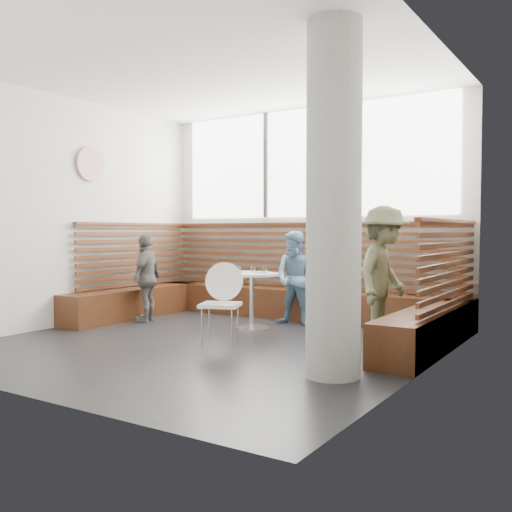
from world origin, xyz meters
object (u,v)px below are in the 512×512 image
Objects in this scene: adult_man at (384,275)px; child_left at (147,278)px; concrete_column at (334,201)px; cafe_table at (252,289)px; child_back at (296,278)px; cafe_chair at (224,296)px.

child_left is (-3.53, -0.25, -0.17)m from adult_man.
cafe_table is (-2.01, 1.74, -1.06)m from concrete_column.
adult_man is at bearing -26.12° from child_back.
adult_man is at bearing 94.76° from concrete_column.
cafe_table is 0.47× the size of adult_man.
cafe_table is at bearing 89.21° from adult_man.
child_back is 1.03× the size of child_left.
cafe_chair is at bearing -96.44° from child_back.
concrete_column reaches higher than cafe_table.
concrete_column is at bearing -175.16° from adult_man.
cafe_table is 0.71m from child_back.
cafe_table is at bearing 84.09° from cafe_chair.
adult_man is at bearing 11.43° from cafe_chair.
concrete_column is 4.22× the size of cafe_table.
child_left reaches higher than cafe_table.
cafe_table is at bearing 80.38° from child_left.
adult_man is at bearing 74.93° from child_left.
concrete_column is 1.97× the size of adult_man.
concrete_column reaches higher than child_left.
child_left is at bearing 94.12° from adult_man.
child_back is (0.37, 0.59, 0.12)m from cafe_table.
child_left is at bearing -160.54° from child_back.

